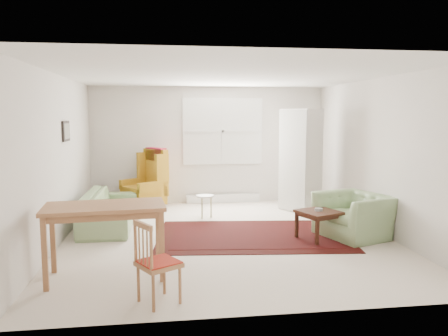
{
  "coord_description": "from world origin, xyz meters",
  "views": [
    {
      "loc": [
        -0.94,
        -6.63,
        1.91
      ],
      "look_at": [
        0.0,
        0.3,
        1.05
      ],
      "focal_mm": 35.0,
      "sensor_mm": 36.0,
      "label": 1
    }
  ],
  "objects": [
    {
      "name": "room",
      "position": [
        0.02,
        0.21,
        1.26
      ],
      "size": [
        5.04,
        5.54,
        2.51
      ],
      "color": "beige",
      "rests_on": "ground"
    },
    {
      "name": "rug",
      "position": [
        0.41,
        -0.03,
        0.01
      ],
      "size": [
        3.13,
        2.19,
        0.03
      ],
      "primitive_type": null,
      "rotation": [
        0.0,
        0.0,
        -0.1
      ],
      "color": "black",
      "rests_on": "ground"
    },
    {
      "name": "sofa",
      "position": [
        -1.9,
        0.93,
        0.41
      ],
      "size": [
        0.81,
        2.04,
        0.82
      ],
      "primitive_type": "imported",
      "rotation": [
        0.0,
        0.0,
        1.56
      ],
      "color": "#7E9C68",
      "rests_on": "ground"
    },
    {
      "name": "armchair",
      "position": [
        1.99,
        -0.27,
        0.4
      ],
      "size": [
        1.21,
        1.29,
        0.81
      ],
      "primitive_type": "imported",
      "rotation": [
        0.0,
        0.0,
        -1.22
      ],
      "color": "#7E9C68",
      "rests_on": "ground"
    },
    {
      "name": "wingback_chair",
      "position": [
        -1.38,
        2.19,
        0.62
      ],
      "size": [
        1.03,
        1.03,
        1.24
      ],
      "primitive_type": null,
      "rotation": [
        0.0,
        0.0,
        -0.91
      ],
      "color": "#B37F1B",
      "rests_on": "ground"
    },
    {
      "name": "coffee_table",
      "position": [
        1.37,
        -0.36,
        0.23
      ],
      "size": [
        0.72,
        0.72,
        0.45
      ],
      "primitive_type": null,
      "rotation": [
        0.0,
        0.0,
        0.39
      ],
      "color": "#3A1B11",
      "rests_on": "ground"
    },
    {
      "name": "stool",
      "position": [
        -0.22,
        1.31,
        0.21
      ],
      "size": [
        0.34,
        0.34,
        0.42
      ],
      "primitive_type": null,
      "rotation": [
        0.0,
        0.0,
        -0.08
      ],
      "color": "white",
      "rests_on": "ground"
    },
    {
      "name": "cabinet",
      "position": [
        1.69,
        1.61,
        1.01
      ],
      "size": [
        0.72,
        0.91,
        2.02
      ],
      "primitive_type": null,
      "rotation": [
        0.0,
        0.0,
        0.43
      ],
      "color": "silver",
      "rests_on": "ground"
    },
    {
      "name": "desk",
      "position": [
        -1.65,
        -1.52,
        0.43
      ],
      "size": [
        1.43,
        0.81,
        0.87
      ],
      "primitive_type": null,
      "rotation": [
        0.0,
        0.0,
        0.09
      ],
      "color": "#9E6940",
      "rests_on": "ground"
    },
    {
      "name": "desk_chair",
      "position": [
        -1.02,
        -2.33,
        0.43
      ],
      "size": [
        0.52,
        0.52,
        0.86
      ],
      "primitive_type": null,
      "rotation": [
        0.0,
        0.0,
        2.11
      ],
      "color": "#9E6940",
      "rests_on": "ground"
    }
  ]
}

